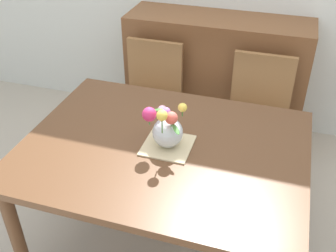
{
  "coord_description": "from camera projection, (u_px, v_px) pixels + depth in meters",
  "views": [
    {
      "loc": [
        0.51,
        -1.55,
        1.99
      ],
      "look_at": [
        0.02,
        0.0,
        0.89
      ],
      "focal_mm": 42.73,
      "sensor_mm": 36.0,
      "label": 1
    }
  ],
  "objects": [
    {
      "name": "chair_right",
      "position": [
        257.0,
        111.0,
        2.79
      ],
      "size": [
        0.42,
        0.42,
        0.9
      ],
      "rotation": [
        0.0,
        0.0,
        3.14
      ],
      "color": "olive",
      "rests_on": "ground_plane"
    },
    {
      "name": "ground_plane",
      "position": [
        165.0,
        245.0,
        2.47
      ],
      "size": [
        12.0,
        12.0,
        0.0
      ],
      "primitive_type": "plane",
      "color": "#B7AD99"
    },
    {
      "name": "dresser",
      "position": [
        215.0,
        78.0,
        3.24
      ],
      "size": [
        1.4,
        0.47,
        1.0
      ],
      "color": "brown",
      "rests_on": "ground_plane"
    },
    {
      "name": "placemat",
      "position": [
        168.0,
        145.0,
        2.04
      ],
      "size": [
        0.24,
        0.24,
        0.01
      ],
      "primitive_type": "cube",
      "color": "#CCB789",
      "rests_on": "dining_table"
    },
    {
      "name": "dining_table",
      "position": [
        164.0,
        159.0,
        2.09
      ],
      "size": [
        1.44,
        1.11,
        0.77
      ],
      "color": "brown",
      "rests_on": "ground_plane"
    },
    {
      "name": "flower_vase",
      "position": [
        167.0,
        128.0,
        1.97
      ],
      "size": [
        0.21,
        0.22,
        0.26
      ],
      "color": "silver",
      "rests_on": "placemat"
    },
    {
      "name": "chair_left",
      "position": [
        151.0,
        94.0,
        2.99
      ],
      "size": [
        0.42,
        0.42,
        0.9
      ],
      "rotation": [
        0.0,
        0.0,
        3.14
      ],
      "color": "olive",
      "rests_on": "ground_plane"
    }
  ]
}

